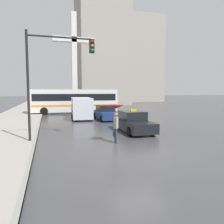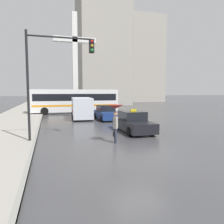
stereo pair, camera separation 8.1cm
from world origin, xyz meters
name	(u,v)px [view 2 (the right image)]	position (x,y,z in m)	size (l,w,h in m)	color
ground_plane	(139,154)	(0.00, 0.00, 0.00)	(300.00, 300.00, 0.00)	#424244
taxi	(133,122)	(1.91, 5.57, 0.68)	(1.91, 4.64, 1.67)	black
sedan_red	(106,113)	(1.78, 12.98, 0.67)	(1.91, 4.76, 1.46)	navy
ambulance_van	(82,107)	(-0.60, 14.36, 1.27)	(2.37, 5.34, 2.28)	silver
city_bus	(75,100)	(-0.56, 20.68, 1.80)	(11.48, 2.69, 3.23)	silver
pedestrian_with_umbrella	(115,114)	(-0.39, 2.47, 1.69)	(0.91, 0.91, 2.19)	#2D3347
traffic_light	(54,66)	(-3.69, 3.91, 4.41)	(3.89, 0.38, 6.37)	black
building_tower_near	(102,41)	(8.16, 40.79, 14.55)	(11.01, 11.11, 29.10)	#A39E93
building_tower_far	(142,61)	(23.45, 52.58, 12.32)	(10.06, 10.81, 24.64)	#A39E93
monument_cross	(75,55)	(0.59, 30.08, 9.44)	(7.32, 0.90, 16.65)	white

